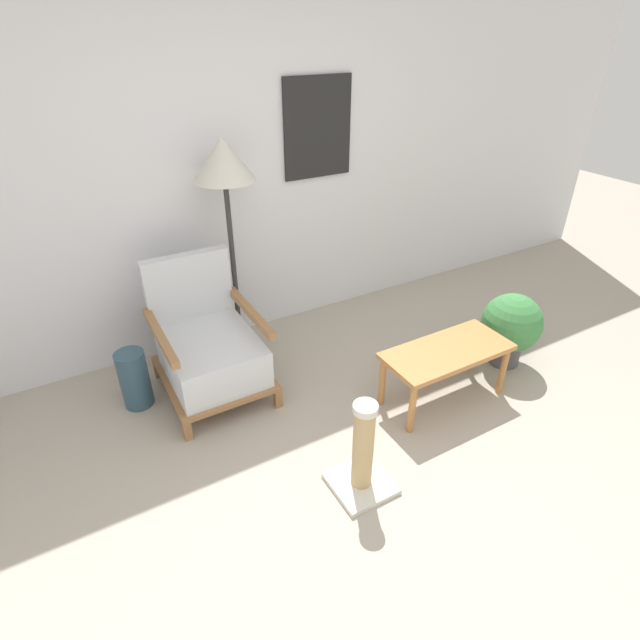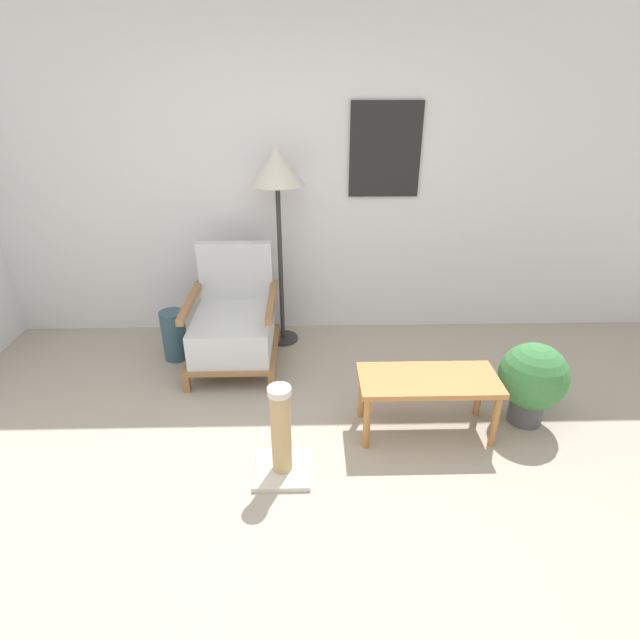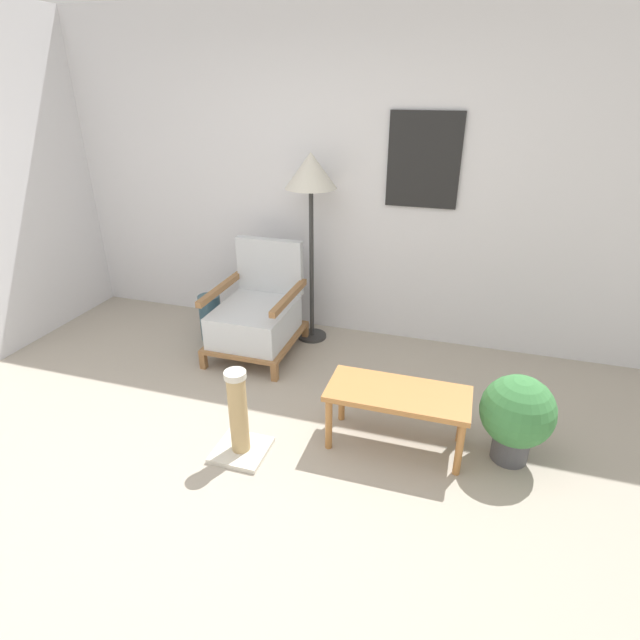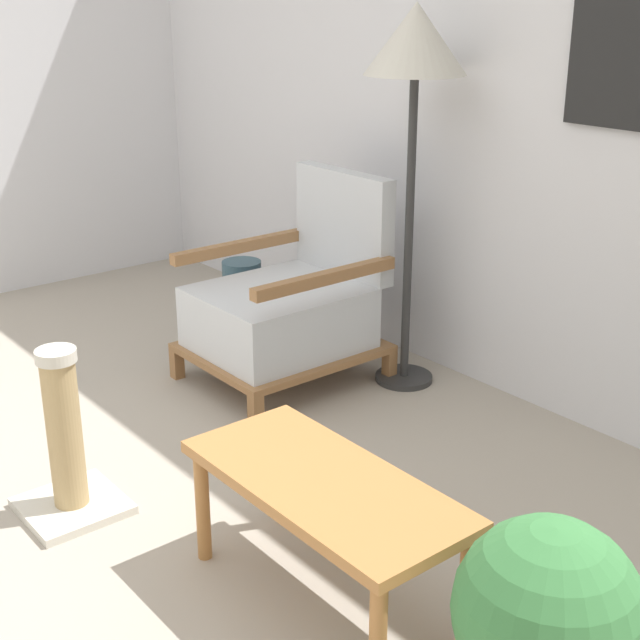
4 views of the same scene
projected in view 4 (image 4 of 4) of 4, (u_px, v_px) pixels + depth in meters
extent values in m
cube|color=silver|center=(499.00, 70.00, 3.58)|extent=(8.00, 0.06, 2.70)
cube|color=olive|center=(177.00, 364.00, 4.02)|extent=(0.05, 0.05, 0.14)
cube|color=olive|center=(256.00, 411.00, 3.57)|extent=(0.05, 0.05, 0.14)
cube|color=olive|center=(305.00, 327.00, 4.46)|extent=(0.05, 0.05, 0.14)
cube|color=olive|center=(389.00, 365.00, 4.01)|extent=(0.05, 0.05, 0.14)
cube|color=olive|center=(283.00, 347.00, 3.99)|extent=(0.67, 0.78, 0.03)
cube|color=silver|center=(279.00, 317.00, 3.92)|extent=(0.59, 0.68, 0.27)
cube|color=silver|center=(344.00, 222.00, 4.01)|extent=(0.59, 0.08, 0.47)
cube|color=olive|center=(242.00, 246.00, 4.07)|extent=(0.05, 0.72, 0.05)
cube|color=olive|center=(326.00, 278.00, 3.62)|extent=(0.05, 0.72, 0.05)
cylinder|color=#2D2D2D|center=(404.00, 377.00, 4.02)|extent=(0.26, 0.26, 0.03)
cylinder|color=#2D2D2D|center=(409.00, 234.00, 3.78)|extent=(0.04, 0.04, 1.31)
cone|color=beige|center=(416.00, 38.00, 3.50)|extent=(0.41, 0.41, 0.28)
cube|color=#B2753D|center=(324.00, 484.00, 2.44)|extent=(0.87, 0.39, 0.04)
cylinder|color=#B2753D|center=(203.00, 506.00, 2.71)|extent=(0.04, 0.04, 0.37)
cylinder|color=#B2753D|center=(285.00, 473.00, 2.89)|extent=(0.04, 0.04, 0.37)
cylinder|color=#B2753D|center=(466.00, 593.00, 2.32)|extent=(0.04, 0.04, 0.37)
cylinder|color=#2D4C5B|center=(243.00, 301.00, 4.40)|extent=(0.19, 0.19, 0.41)
sphere|color=#3D7F42|center=(547.00, 611.00, 1.99)|extent=(0.43, 0.43, 0.43)
cube|color=beige|center=(73.00, 506.00, 3.01)|extent=(0.32, 0.32, 0.03)
cylinder|color=tan|center=(65.00, 434.00, 2.92)|extent=(0.11, 0.11, 0.52)
cylinder|color=beige|center=(56.00, 356.00, 2.82)|extent=(0.13, 0.13, 0.04)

